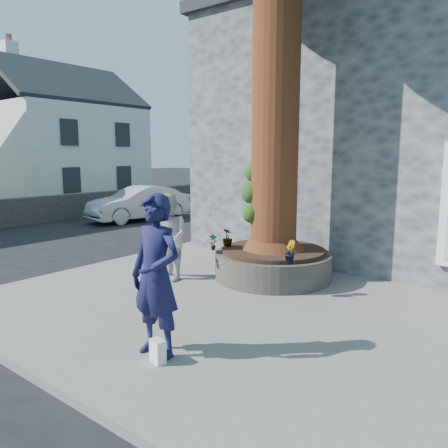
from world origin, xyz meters
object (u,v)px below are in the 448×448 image
Objects in this scene: man at (156,276)px; car_silver at (139,203)px; planter at (273,264)px; woman at (169,237)px.

man reaches higher than car_silver.
planter is 2.13m from woman.
car_silver is at bearing 160.67° from woman.
car_silver is (-7.18, 5.51, -0.30)m from woman.
woman is (-1.54, -1.36, 0.56)m from planter.
car_silver reaches higher than planter.
woman reaches higher than planter.
woman is at bearing 129.95° from man.
planter is at bearing 59.63° from woman.
woman is 9.06m from car_silver.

